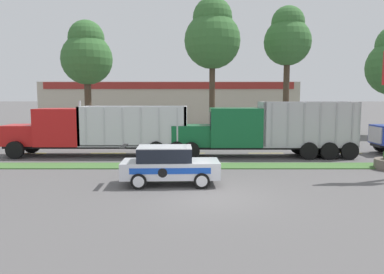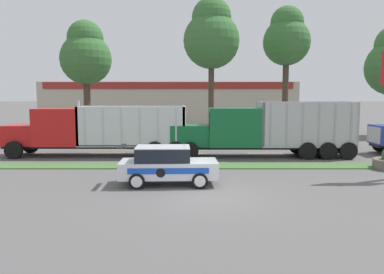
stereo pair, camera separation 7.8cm
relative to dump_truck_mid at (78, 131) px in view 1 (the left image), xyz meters
The scene contains 14 objects.
ground_plane 13.11m from the dump_truck_mid, 51.65° to the right, with size 600.00×600.00×0.00m, color #5B5959.
grass_verge 9.04m from the dump_truck_mid, 24.89° to the right, with size 120.00×1.72×0.06m, color #477538.
centre_line_2 4.30m from the dump_truck_mid, 163.82° to the left, with size 2.40×0.14×0.01m, color yellow.
centre_line_3 2.50m from the dump_truck_mid, 35.40° to the left, with size 2.40×0.14×0.01m, color yellow.
centre_line_4 7.23m from the dump_truck_mid, ahead, with size 2.40×0.14×0.01m, color yellow.
centre_line_5 12.52m from the dump_truck_mid, ahead, with size 2.40×0.14×0.01m, color yellow.
centre_line_6 17.87m from the dump_truck_mid, ahead, with size 2.40×0.14×0.01m, color yellow.
dump_truck_mid is the anchor object (origin of this frame).
dump_truck_trail 11.04m from the dump_truck_mid, ahead, with size 11.60×2.56×3.52m.
rally_car 10.22m from the dump_truck_mid, 51.91° to the right, with size 4.30×2.02×1.72m.
store_building_backdrop 26.68m from the dump_truck_mid, 80.19° to the left, with size 31.10×12.10×5.61m.
tree_behind_left 20.23m from the dump_truck_mid, 32.41° to the left, with size 4.22×4.22×11.91m.
tree_behind_right 13.92m from the dump_truck_mid, 40.44° to the left, with size 4.69×4.69×12.03m.
tree_behind_far_right 10.61m from the dump_truck_mid, 101.73° to the left, with size 4.41×4.41×10.40m.
Camera 1 is at (-0.77, -13.98, 3.84)m, focal length 35.00 mm.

